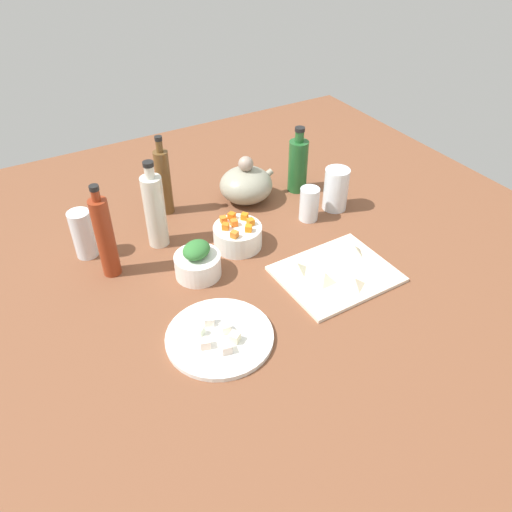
{
  "coord_description": "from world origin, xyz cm",
  "views": [
    {
      "loc": [
        -52.02,
        -89.83,
        88.93
      ],
      "look_at": [
        0.0,
        0.0,
        8.0
      ],
      "focal_mm": 35.37,
      "sensor_mm": 36.0,
      "label": 1
    }
  ],
  "objects": [
    {
      "name": "tabletop",
      "position": [
        0.0,
        0.0,
        1.5
      ],
      "size": [
        190.0,
        190.0,
        3.0
      ],
      "primitive_type": "cube",
      "color": "brown",
      "rests_on": "ground"
    },
    {
      "name": "cutting_board",
      "position": [
        17.29,
        -12.25,
        3.5
      ],
      "size": [
        29.87,
        24.4,
        1.0
      ],
      "primitive_type": "cube",
      "rotation": [
        0.0,
        0.0,
        0.02
      ],
      "color": "#F1E4D0",
      "rests_on": "tabletop"
    },
    {
      "name": "plate_tofu",
      "position": [
        -19.45,
        -16.99,
        3.6
      ],
      "size": [
        24.81,
        24.81,
        1.2
      ],
      "primitive_type": "cylinder",
      "color": "white",
      "rests_on": "tabletop"
    },
    {
      "name": "bowl_greens",
      "position": [
        -13.89,
        6.39,
        6.06
      ],
      "size": [
        12.15,
        12.15,
        6.12
      ],
      "primitive_type": "cylinder",
      "color": "white",
      "rests_on": "tabletop"
    },
    {
      "name": "bowl_carrots",
      "position": [
        1.25,
        12.46,
        6.18
      ],
      "size": [
        13.69,
        13.69,
        6.36
      ],
      "primitive_type": "cylinder",
      "color": "white",
      "rests_on": "tabletop"
    },
    {
      "name": "teapot",
      "position": [
        15.34,
        32.7,
        8.79
      ],
      "size": [
        18.36,
        16.29,
        15.33
      ],
      "color": "gray",
      "rests_on": "tabletop"
    },
    {
      "name": "bottle_0",
      "position": [
        -33.31,
        18.56,
        14.68
      ],
      "size": [
        4.71,
        4.71,
        26.41
      ],
      "color": "maroon",
      "rests_on": "tabletop"
    },
    {
      "name": "bottle_1",
      "position": [
        33.16,
        30.2,
        12.2
      ],
      "size": [
        6.28,
        6.28,
        21.88
      ],
      "color": "#225C29",
      "rests_on": "tabletop"
    },
    {
      "name": "bottle_2",
      "position": [
        -9.35,
        39.17,
        13.79
      ],
      "size": [
        4.44,
        4.44,
        25.12
      ],
      "color": "brown",
      "rests_on": "tabletop"
    },
    {
      "name": "bottle_3",
      "position": [
        -17.65,
        24.82,
        14.14
      ],
      "size": [
        5.82,
        5.82,
        25.74
      ],
      "color": "silver",
      "rests_on": "tabletop"
    },
    {
      "name": "drinking_glass_0",
      "position": [
        -36.87,
        29.71,
        9.91
      ],
      "size": [
        6.02,
        6.02,
        13.81
      ],
      "primitive_type": "cylinder",
      "color": "white",
      "rests_on": "tabletop"
    },
    {
      "name": "drinking_glass_1",
      "position": [
        37.07,
        14.81,
        9.7
      ],
      "size": [
        7.58,
        7.58,
        13.4
      ],
      "primitive_type": "cylinder",
      "color": "white",
      "rests_on": "tabletop"
    },
    {
      "name": "drinking_glass_2",
      "position": [
        26.46,
        13.77,
        8.21
      ],
      "size": [
        5.83,
        5.83,
        10.42
      ],
      "primitive_type": "cylinder",
      "color": "white",
      "rests_on": "tabletop"
    },
    {
      "name": "carrot_cube_0",
      "position": [
        2.96,
        9.19,
        10.26
      ],
      "size": [
        2.53,
        2.53,
        1.8
      ],
      "primitive_type": "cube",
      "rotation": [
        0.0,
        0.0,
        2.48
      ],
      "color": "orange",
      "rests_on": "bowl_carrots"
    },
    {
      "name": "carrot_cube_1",
      "position": [
        0.83,
        13.59,
        10.26
      ],
      "size": [
        1.93,
        1.93,
        1.8
      ],
      "primitive_type": "cube",
      "rotation": [
        0.0,
        0.0,
        1.49
      ],
      "color": "orange",
      "rests_on": "bowl_carrots"
    },
    {
      "name": "carrot_cube_2",
      "position": [
        -1.76,
        8.57,
        10.26
      ],
      "size": [
        2.44,
        2.44,
        1.8
      ],
      "primitive_type": "cube",
      "rotation": [
        0.0,
        0.0,
        0.5
      ],
      "color": "orange",
      "rests_on": "bowl_carrots"
    },
    {
      "name": "carrot_cube_3",
      "position": [
        -2.05,
        13.16,
        10.26
      ],
      "size": [
        2.54,
        2.54,
        1.8
      ],
      "primitive_type": "cube",
      "rotation": [
        0.0,
        0.0,
        0.85
      ],
      "color": "orange",
      "rests_on": "bowl_carrots"
    },
    {
      "name": "carrot_cube_4",
      "position": [
        4.85,
        14.87,
        10.26
      ],
      "size": [
        2.54,
        2.54,
        1.8
      ],
      "primitive_type": "cube",
      "rotation": [
        0.0,
        0.0,
        0.7
      ],
      "color": "orange",
      "rests_on": "bowl_carrots"
    },
    {
      "name": "carrot_cube_5",
      "position": [
        5.02,
        11.63,
        10.26
      ],
      "size": [
        1.89,
        1.89,
        1.8
      ],
      "primitive_type": "cube",
      "rotation": [
        0.0,
        0.0,
        1.52
      ],
      "color": "orange",
      "rests_on": "bowl_carrots"
    },
    {
      "name": "carrot_cube_6",
      "position": [
        -1.0,
        16.44,
        10.26
      ],
      "size": [
        2.04,
        2.04,
        1.8
      ],
      "primitive_type": "cube",
      "rotation": [
        0.0,
        0.0,
        3.0
      ],
      "color": "orange",
      "rests_on": "bowl_carrots"
    },
    {
      "name": "carrot_cube_7",
      "position": [
        1.85,
        16.96,
        10.26
      ],
      "size": [
        2.43,
        2.43,
        1.8
      ],
      "primitive_type": "cube",
      "rotation": [
        0.0,
        0.0,
        0.49
      ],
      "color": "orange",
      "rests_on": "bowl_carrots"
    },
    {
      "name": "chopped_greens_mound",
      "position": [
        -13.89,
        6.39,
        11.13
      ],
      "size": [
        10.22,
        9.78,
        4.02
      ],
      "primitive_type": "ellipsoid",
      "rotation": [
        0.0,
        0.0,
        0.55
      ],
      "color": "#327433",
      "rests_on": "bowl_greens"
    },
    {
      "name": "tofu_cube_0",
      "position": [
        -23.5,
        -14.55,
        5.3
      ],
      "size": [
        3.1,
        3.1,
        2.2
      ],
      "primitive_type": "cube",
      "rotation": [
        0.0,
        0.0,
        2.28
      ],
      "color": "white",
      "rests_on": "plate_tofu"
    },
    {
      "name": "tofu_cube_1",
      "position": [
        -17.25,
        -20.22,
        5.3
      ],
      "size": [
        3.07,
        3.07,
        2.2
      ],
      "primitive_type": "cube",
      "rotation": [
        0.0,
        0.0,
        0.62
      ],
      "color": "#FAF4CA",
      "rests_on": "plate_tofu"
    },
    {
      "name": "tofu_cube_2",
      "position": [
        -17.78,
        -16.61,
        5.3
      ],
      "size": [
        2.28,
        2.28,
        2.2
      ],
      "primitive_type": "cube",
      "rotation": [
        0.0,
        0.0,
        3.1
      ],
      "color": "white",
      "rests_on": "plate_tofu"
    },
    {
      "name": "tofu_cube_3",
      "position": [
        -23.74,
        -18.55,
        5.3
      ],
      "size": [
        2.78,
        2.78,
        2.2
      ],
      "primitive_type": "cube",
      "rotation": [
        0.0,
        0.0,
        2.82
      ],
      "color": "#FADFCA",
      "rests_on": "plate_tofu"
    },
    {
      "name": "tofu_cube_4",
      "position": [
        -19.81,
        -12.68,
        5.3
      ],
      "size": [
        2.96,
        2.96,
        2.2
      ],
      "primitive_type": "cube",
      "rotation": [
        0.0,
        0.0,
        2.67
      ],
      "color": "white",
      "rests_on": "plate_tofu"
    },
    {
      "name": "tofu_cube_5",
      "position": [
        -20.34,
        -22.14,
        5.3
      ],
      "size": [
        2.57,
        2.57,
        2.2
      ],
      "primitive_type": "cube",
      "rotation": [
        0.0,
        0.0,
        1.38
      ],
      "color": "#F4DECD",
      "rests_on": "plate_tofu"
    },
    {
      "name": "dumpling_0",
      "position": [
        12.49,
        -13.49,
        5.47
      ],
      "size": [
        6.73,
        6.73,
        2.94
      ],
      "primitive_type": "pyramid",
      "rotation": [
        0.0,
        0.0,
        0.81
      ],
      "color": "beige",
      "rests_on": "cutting_board"
    },
    {
      "name": "dumpling_1",
      "position": [
        8.72,
        -6.36,
        5.34
      ],
      "size": [
        4.86,
        5.06,
        2.69
      ],
      "primitive_type": "pyramid",
      "rotation": [
        0.0,
        0.0,
        4.75
      ],
      "color": "beige",
      "rests_on": "cutting_board"
    },
    {
      "name": "dumpling_2",
      "position": [
        18.06,
        -18.6,
        5.21
      ],
      "size": [
        5.64,
        5.75,
        2.41
      ],
      "primitive_type": "pyramid",
      "rotation": [
        0.0,
        0.0,
        1.34
      ],
      "color": "beige",
      "rests_on": "cutting_board"
    },
    {
      "name": "dumpling_3",
      "position": [
        26.56,
        -8.0,
        5.28
      ],
      "size": [
        5.0,
        5.43,
        2.57
      ],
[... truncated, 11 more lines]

